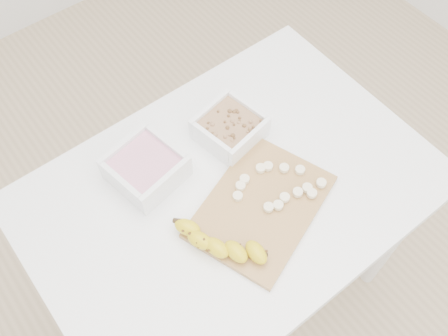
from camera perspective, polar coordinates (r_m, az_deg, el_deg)
ground at (r=1.93m, az=0.56°, el=-13.37°), size 3.50×3.50×0.00m
table at (r=1.33m, az=0.80°, el=-4.42°), size 1.00×0.70×0.75m
bowl_yogurt at (r=1.24m, az=-8.94°, el=0.07°), size 0.19×0.19×0.08m
bowl_granola at (r=1.30m, az=0.66°, el=4.62°), size 0.18×0.18×0.07m
cutting_board at (r=1.21m, az=4.25°, el=-4.39°), size 0.40×0.35×0.01m
banana at (r=1.14m, az=-0.19°, el=-8.61°), size 0.13×0.23×0.04m
banana_slices at (r=1.23m, az=6.29°, el=-2.01°), size 0.21×0.16×0.02m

